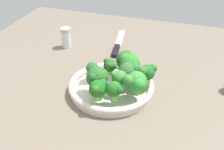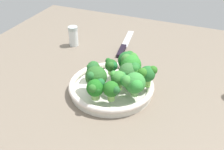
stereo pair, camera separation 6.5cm
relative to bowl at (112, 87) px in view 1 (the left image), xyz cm
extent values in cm
cube|color=#746758|center=(-1.34, -0.25, -3.07)|extent=(130.00, 130.00, 2.50)
cylinder|color=silver|center=(0.00, 0.00, -1.02)|extent=(26.75, 26.75, 1.60)
torus|color=silver|center=(0.00, 0.00, 0.77)|extent=(27.86, 27.86, 1.96)
cylinder|color=#8EC96A|center=(-2.04, 4.81, 2.59)|extent=(2.66, 2.66, 1.69)
sphere|color=#356632|center=(-2.04, 4.81, 5.54)|extent=(6.49, 6.49, 6.49)
sphere|color=#286D2A|center=(-2.29, 6.72, 7.20)|extent=(2.95, 2.95, 2.95)
sphere|color=#2B6A21|center=(-2.15, 7.32, 6.11)|extent=(3.42, 3.42, 3.42)
sphere|color=#27712D|center=(-3.17, 6.54, 7.19)|extent=(3.44, 3.44, 3.44)
cylinder|color=#80B955|center=(8.38, 3.22, 2.94)|extent=(2.16, 2.16, 2.40)
sphere|color=#22681D|center=(8.38, 3.22, 5.70)|extent=(4.78, 4.78, 4.78)
sphere|color=#246420|center=(8.70, 4.61, 6.14)|extent=(2.42, 2.42, 2.42)
sphere|color=#215A28|center=(9.07, 5.12, 6.26)|extent=(2.33, 2.33, 2.33)
cylinder|color=#91D369|center=(-5.00, -2.37, 2.66)|extent=(2.27, 2.27, 1.83)
sphere|color=#21581E|center=(-5.00, -2.37, 4.95)|extent=(4.24, 4.24, 4.24)
sphere|color=#1B622C|center=(-4.12, -0.97, 5.64)|extent=(2.36, 2.36, 2.36)
sphere|color=#1B5A1D|center=(-5.65, -3.75, 6.08)|extent=(2.01, 2.01, 2.01)
sphere|color=#296324|center=(-3.33, -1.81, 5.99)|extent=(2.51, 2.51, 2.51)
cylinder|color=#92CE56|center=(5.07, -3.14, 2.94)|extent=(2.46, 2.46, 2.39)
sphere|color=#2B6225|center=(5.07, -3.14, 6.32)|extent=(6.74, 6.74, 6.74)
sphere|color=#22682C|center=(3.03, -4.71, 7.54)|extent=(3.14, 3.14, 3.14)
sphere|color=#225726|center=(3.20, -5.10, 7.46)|extent=(3.88, 3.88, 3.88)
sphere|color=#27652C|center=(7.19, -3.66, 7.76)|extent=(2.72, 2.72, 2.72)
cylinder|color=#92C86B|center=(9.51, -1.36, 2.81)|extent=(2.56, 2.56, 2.14)
sphere|color=#1C681B|center=(9.51, -1.36, 5.57)|extent=(5.20, 5.20, 5.20)
sphere|color=#226622|center=(10.49, -0.13, 5.94)|extent=(2.29, 2.29, 2.29)
sphere|color=#1E632D|center=(8.02, -0.54, 6.67)|extent=(2.69, 2.69, 2.69)
sphere|color=#2B6B25|center=(11.37, -1.26, 6.63)|extent=(2.47, 2.47, 2.47)
cylinder|color=#88C363|center=(-6.43, 4.14, 2.67)|extent=(1.83, 1.83, 1.86)
sphere|color=#2D812B|center=(-6.43, 4.14, 5.81)|extent=(6.80, 6.80, 6.80)
sphere|color=#3D7B32|center=(-6.97, 2.33, 7.27)|extent=(3.84, 3.84, 3.84)
sphere|color=#38832A|center=(-9.04, 3.92, 7.50)|extent=(2.80, 2.80, 2.80)
sphere|color=#337C2B|center=(-8.39, 4.01, 6.94)|extent=(4.01, 4.01, 4.01)
cylinder|color=#7AC14D|center=(-2.96, 10.67, 3.07)|extent=(2.54, 2.54, 2.64)
sphere|color=#23662A|center=(-2.96, 10.67, 6.04)|extent=(5.07, 5.07, 5.07)
sphere|color=#327322|center=(-1.71, 9.63, 7.19)|extent=(3.00, 3.00, 3.00)
sphere|color=#2C6D20|center=(-3.92, 12.18, 7.25)|extent=(2.77, 2.77, 2.77)
sphere|color=#217229|center=(-4.95, 10.52, 6.62)|extent=(2.26, 2.26, 2.26)
cylinder|color=#94C064|center=(2.50, 3.17, 3.04)|extent=(2.27, 2.27, 2.59)
sphere|color=#3B8235|center=(2.50, 3.17, 5.86)|extent=(4.70, 4.70, 4.70)
sphere|color=#3A833D|center=(1.84, 1.31, 6.69)|extent=(1.95, 1.95, 1.95)
sphere|color=green|center=(2.78, 1.78, 6.90)|extent=(2.14, 2.14, 2.14)
sphere|color=#2E853C|center=(1.29, 3.93, 6.29)|extent=(2.32, 2.32, 2.32)
cylinder|color=#90CA6D|center=(-9.33, 1.60, 2.59)|extent=(1.88, 1.88, 1.70)
sphere|color=#1F6027|center=(-9.33, 1.60, 5.47)|extent=(6.22, 6.22, 6.22)
sphere|color=#2B6624|center=(-11.05, 1.94, 6.51)|extent=(3.50, 3.50, 3.50)
sphere|color=#275D27|center=(-11.25, 1.86, 6.09)|extent=(2.88, 2.88, 2.88)
sphere|color=#1B5A2B|center=(-7.89, 3.66, 5.85)|extent=(3.25, 3.25, 3.25)
cylinder|color=#83C66A|center=(3.45, 8.78, 2.93)|extent=(2.26, 2.26, 2.36)
sphere|color=#388939|center=(3.45, 8.78, 6.19)|extent=(6.42, 6.42, 6.42)
sphere|color=#3E8A39|center=(5.10, 6.88, 7.42)|extent=(3.23, 3.23, 3.23)
sphere|color=#308C33|center=(5.44, 9.96, 6.74)|extent=(3.75, 3.75, 3.75)
sphere|color=#33893A|center=(4.08, 6.37, 6.60)|extent=(3.68, 3.68, 3.68)
cylinder|color=#7EB857|center=(-2.01, -7.49, 2.60)|extent=(2.07, 2.07, 1.70)
sphere|color=#296329|center=(-2.01, -7.49, 4.80)|extent=(4.15, 4.15, 4.15)
sphere|color=#295820|center=(-2.17, -6.31, 5.25)|extent=(1.93, 1.93, 1.93)
sphere|color=#1C611B|center=(-0.45, -8.30, 5.62)|extent=(1.68, 1.68, 1.68)
cube|color=silver|center=(-39.84, -9.01, -1.62)|extent=(17.20, 5.22, 0.40)
cube|color=black|center=(-26.70, -6.93, -1.07)|extent=(9.83, 3.67, 1.50)
cylinder|color=silver|center=(-25.06, -28.26, 1.77)|extent=(3.89, 3.89, 7.17)
cylinder|color=#AEBBB7|center=(-25.06, -28.26, 6.03)|extent=(4.08, 4.08, 1.36)
camera|label=1|loc=(71.88, 23.07, 53.34)|focal=45.33mm
camera|label=2|loc=(69.64, 29.14, 53.34)|focal=45.33mm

